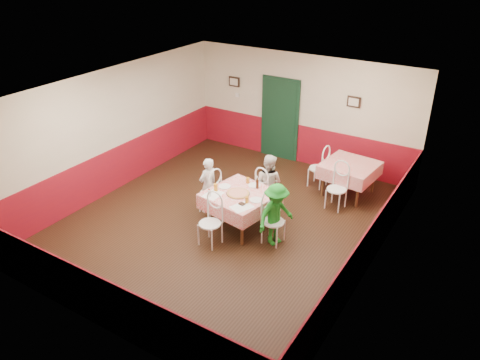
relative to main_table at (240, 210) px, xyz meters
The scene contains 39 objects.
floor 0.50m from the main_table, behind, with size 7.00×7.00×0.00m, color black.
ceiling 2.45m from the main_table, behind, with size 7.00×7.00×0.00m, color white.
back_wall 3.67m from the main_table, 95.37° to the left, with size 6.00×0.10×2.80m, color beige.
front_wall 3.65m from the main_table, 95.40° to the right, with size 6.00×0.10×2.80m, color beige.
left_wall 3.48m from the main_table, behind, with size 0.10×7.00×2.80m, color beige.
right_wall 2.86m from the main_table, ahead, with size 0.10×7.00×2.80m, color beige.
wainscot_back 3.51m from the main_table, 95.40° to the left, with size 6.00×0.03×1.00m, color maroon.
wainscot_front 3.50m from the main_table, 95.42° to the right, with size 6.00×0.03×1.00m, color maroon.
wainscot_left 3.32m from the main_table, behind, with size 0.03×7.00×1.00m, color maroon.
wainscot_right 2.66m from the main_table, ahead, with size 0.03×7.00×1.00m, color maroon.
door 3.64m from the main_table, 105.05° to the left, with size 0.96×0.06×2.10m, color black.
picture_left 4.42m from the main_table, 123.97° to the left, with size 0.32×0.03×0.26m, color black.
picture_right 3.88m from the main_table, 74.33° to the left, with size 0.32×0.03×0.26m, color black.
thermostat 4.27m from the main_table, 122.82° to the left, with size 0.10×0.03×0.10m, color white.
main_table is the anchor object (origin of this frame).
second_table 2.82m from the main_table, 60.81° to the left, with size 1.12×1.12×0.77m, color red.
chair_left 0.85m from the main_table, behind, with size 0.42×0.42×0.90m, color white, non-canonical shape.
chair_right 0.85m from the main_table, ahead, with size 0.42×0.42×0.90m, color white, non-canonical shape.
chair_far 0.85m from the main_table, 80.11° to the left, with size 0.42×0.42×0.90m, color white, non-canonical shape.
chair_near 0.85m from the main_table, 99.89° to the right, with size 0.42×0.42×0.90m, color white, non-canonical shape.
chair_second_a 2.54m from the main_table, 75.77° to the left, with size 0.42×0.42×0.90m, color white, non-canonical shape.
chair_second_b 2.19m from the main_table, 51.20° to the left, with size 0.42×0.42×0.90m, color white, non-canonical shape.
pizza 0.40m from the main_table, 106.56° to the right, with size 0.44×0.44×0.03m, color #B74723.
plate_left 0.57m from the main_table, behind, with size 0.25×0.25×0.01m, color white.
plate_right 0.58m from the main_table, 11.06° to the right, with size 0.25×0.25×0.01m, color white.
plate_far 0.58m from the main_table, 79.40° to the left, with size 0.25×0.25×0.01m, color white.
glass_a 0.67m from the main_table, 159.72° to the right, with size 0.08×0.08×0.15m, color #BF7219.
glass_b 0.61m from the main_table, 39.29° to the right, with size 0.07×0.07×0.13m, color #BF7219.
glass_c 0.64m from the main_table, 101.65° to the left, with size 0.07×0.07×0.12m, color #BF7219.
beer_bottle 0.64m from the main_table, 63.13° to the left, with size 0.06×0.06×0.22m, color #381C0A.
shaker_a 0.75m from the main_table, 142.90° to the right, with size 0.04×0.04×0.09m, color silver.
shaker_b 0.73m from the main_table, 134.92° to the right, with size 0.04×0.04×0.09m, color silver.
shaker_c 0.75m from the main_table, 152.83° to the right, with size 0.04×0.04×0.09m, color #B23319.
menu_left 0.66m from the main_table, 141.33° to the right, with size 0.30×0.40×0.00m, color white.
menu_right 0.67m from the main_table, 54.59° to the right, with size 0.30×0.40×0.00m, color white.
wallet 0.59m from the main_table, 53.59° to the right, with size 0.11×0.09×0.02m, color black.
diner_left 0.93m from the main_table, behind, with size 0.45×0.29×1.23m, color gray.
diner_far 0.94m from the main_table, 80.11° to the left, with size 0.62×0.48×1.28m, color gray.
diner_right 0.94m from the main_table, ahead, with size 0.81×0.47×1.26m, color gray.
Camera 1 is at (4.59, -6.86, 5.19)m, focal length 35.00 mm.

